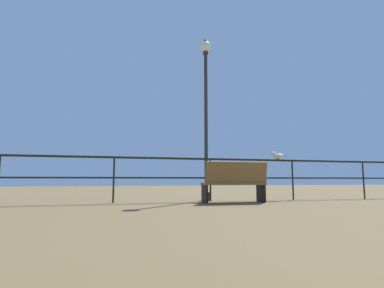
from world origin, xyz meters
TOP-DOWN VIEW (x-y plane):
  - pier_railing at (-0.00, 9.47)m, footprint 24.29×0.05m
  - bench_near_left at (0.39, 8.81)m, footprint 1.55×0.75m
  - lamppost_center at (-0.04, 9.69)m, footprint 0.30×0.30m
  - seagull_on_rail at (1.99, 9.49)m, footprint 0.37×0.38m

SIDE VIEW (x-z plane):
  - bench_near_left at x=0.39m, z-range 0.03..1.00m
  - pier_railing at x=0.00m, z-range 0.27..1.38m
  - seagull_on_rail at x=1.99m, z-range 1.09..1.32m
  - lamppost_center at x=-0.04m, z-range 0.44..4.93m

